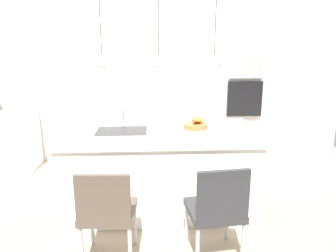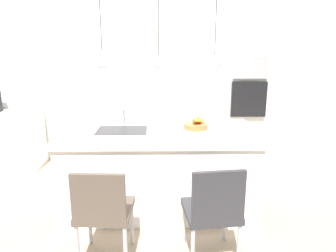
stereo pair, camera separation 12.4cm
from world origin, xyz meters
name	(u,v)px [view 1 (the left image)]	position (x,y,z in m)	size (l,w,h in m)	color
floor	(160,205)	(0.00, 0.00, 0.00)	(6.60, 6.60, 0.00)	tan
back_wall	(156,80)	(0.00, 1.65, 1.30)	(6.00, 0.10, 2.60)	white
kitchen_island	(159,169)	(0.00, 0.00, 0.46)	(2.17, 1.09, 0.92)	white
sink_basin	(122,131)	(-0.42, 0.00, 0.92)	(0.56, 0.40, 0.02)	#2D2D30
faucet	(123,114)	(-0.42, 0.21, 1.07)	(0.02, 0.17, 0.22)	silver
fruit_bowl	(196,124)	(0.42, 0.06, 0.97)	(0.27, 0.27, 0.15)	#9E6B38
microwave	(246,67)	(1.41, 1.58, 1.50)	(0.54, 0.08, 0.34)	#9E9EA3
oven	(244,99)	(1.41, 1.58, 1.00)	(0.56, 0.08, 0.56)	black
chair_near	(107,210)	(-0.47, -1.01, 0.50)	(0.49, 0.47, 0.89)	brown
chair_middle	(217,208)	(0.47, -1.02, 0.50)	(0.51, 0.51, 0.90)	#333338
pendant_light_left	(102,62)	(-0.60, 0.00, 1.68)	(0.16, 0.16, 0.76)	silver
pendant_light_center	(159,62)	(0.00, 0.00, 1.68)	(0.16, 0.16, 0.76)	silver
pendant_light_right	(214,62)	(0.60, 0.00, 1.68)	(0.16, 0.16, 0.76)	silver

